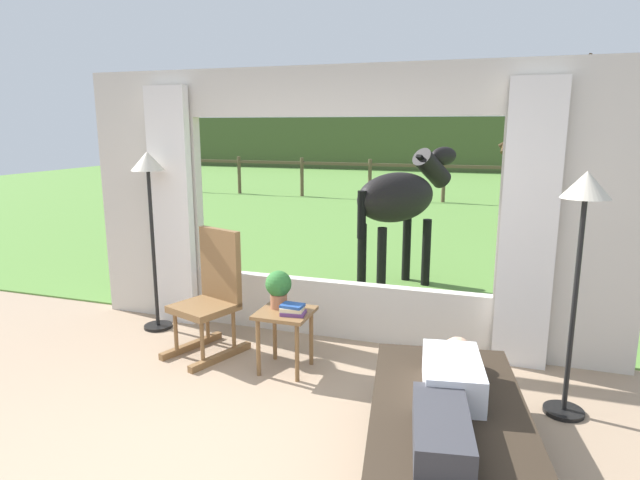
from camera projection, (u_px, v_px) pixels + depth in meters
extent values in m
plane|color=gray|center=(224.00, 471.00, 3.23)|extent=(12.00, 12.00, 0.00)
cube|color=beige|center=(152.00, 198.00, 5.70)|extent=(1.15, 0.12, 2.55)
cube|color=beige|center=(572.00, 218.00, 4.43)|extent=(1.15, 0.12, 2.55)
cube|color=beige|center=(335.00, 309.00, 5.27)|extent=(2.90, 0.12, 0.55)
cube|color=beige|center=(336.00, 91.00, 4.85)|extent=(2.90, 0.12, 0.45)
cube|color=silver|center=(172.00, 208.00, 5.48)|extent=(0.44, 0.10, 2.40)
cube|color=silver|center=(528.00, 228.00, 4.43)|extent=(0.44, 0.10, 2.40)
cube|color=#568438|center=(447.00, 197.00, 15.44)|extent=(36.00, 21.68, 0.02)
cube|color=#47562F|center=(470.00, 144.00, 24.31)|extent=(36.00, 2.00, 2.40)
cube|color=black|center=(447.00, 450.00, 3.23)|extent=(1.07, 1.68, 0.24)
cube|color=#2D2319|center=(448.00, 418.00, 3.19)|extent=(1.17, 1.83, 0.18)
cube|color=silver|center=(452.00, 376.00, 3.29)|extent=(0.43, 0.65, 0.22)
cube|color=#333338|center=(441.00, 430.00, 2.74)|extent=(0.39, 0.72, 0.18)
sphere|color=tan|center=(457.00, 352.00, 3.64)|extent=(0.20, 0.20, 0.20)
cube|color=brown|center=(204.00, 308.00, 4.80)|extent=(0.61, 0.61, 0.06)
cube|color=brown|center=(220.00, 266.00, 4.89)|extent=(0.47, 0.22, 0.68)
cube|color=brown|center=(192.00, 345.00, 5.00)|extent=(0.29, 0.66, 0.06)
cube|color=brown|center=(221.00, 357.00, 4.76)|extent=(0.29, 0.66, 0.06)
cylinder|color=brown|center=(176.00, 331.00, 4.81)|extent=(0.04, 0.04, 0.38)
cylinder|color=brown|center=(202.00, 341.00, 4.59)|extent=(0.04, 0.04, 0.38)
cylinder|color=brown|center=(207.00, 320.00, 5.09)|extent=(0.04, 0.04, 0.38)
cylinder|color=brown|center=(234.00, 328.00, 4.87)|extent=(0.04, 0.04, 0.38)
cube|color=brown|center=(285.00, 313.00, 4.48)|extent=(0.44, 0.44, 0.03)
cylinder|color=brown|center=(258.00, 347.00, 4.42)|extent=(0.04, 0.04, 0.49)
cylinder|color=brown|center=(297.00, 353.00, 4.32)|extent=(0.04, 0.04, 0.49)
cylinder|color=brown|center=(275.00, 333.00, 4.74)|extent=(0.04, 0.04, 0.49)
cylinder|color=brown|center=(311.00, 337.00, 4.63)|extent=(0.04, 0.04, 0.49)
cylinder|color=#9E6042|center=(279.00, 301.00, 4.54)|extent=(0.14, 0.14, 0.12)
sphere|color=#2D6B2D|center=(278.00, 284.00, 4.51)|extent=(0.22, 0.22, 0.22)
cube|color=#59336B|center=(293.00, 313.00, 4.38)|extent=(0.21, 0.16, 0.03)
cube|color=beige|center=(292.00, 309.00, 4.38)|extent=(0.20, 0.14, 0.03)
cube|color=#23478C|center=(292.00, 306.00, 4.38)|extent=(0.18, 0.14, 0.02)
cylinder|color=black|center=(158.00, 326.00, 5.53)|extent=(0.28, 0.28, 0.03)
cylinder|color=black|center=(153.00, 251.00, 5.36)|extent=(0.04, 0.04, 1.60)
cone|color=beige|center=(147.00, 161.00, 5.18)|extent=(0.32, 0.32, 0.18)
cylinder|color=black|center=(563.00, 411.00, 3.88)|extent=(0.28, 0.28, 0.03)
cylinder|color=black|center=(574.00, 310.00, 3.73)|extent=(0.04, 0.04, 1.55)
cone|color=beige|center=(587.00, 185.00, 3.55)|extent=(0.32, 0.32, 0.18)
ellipsoid|color=black|center=(396.00, 197.00, 6.56)|extent=(1.10, 1.35, 0.60)
cylinder|color=black|center=(432.00, 168.00, 6.93)|extent=(0.52, 0.65, 0.53)
ellipsoid|color=black|center=(444.00, 156.00, 7.06)|extent=(0.41, 0.52, 0.24)
cube|color=black|center=(428.00, 167.00, 6.87)|extent=(0.28, 0.41, 0.32)
cylinder|color=black|center=(362.00, 215.00, 6.20)|extent=(0.14, 0.14, 0.55)
cylinder|color=black|center=(406.00, 248.00, 7.10)|extent=(0.11, 0.11, 0.85)
cylinder|color=black|center=(426.00, 252.00, 6.86)|extent=(0.11, 0.11, 0.85)
cylinder|color=black|center=(362.00, 258.00, 6.55)|extent=(0.11, 0.11, 0.85)
cylinder|color=black|center=(381.00, 263.00, 6.32)|extent=(0.11, 0.11, 0.85)
cylinder|color=#4C3823|center=(538.00, 161.00, 10.27)|extent=(0.32, 0.32, 2.69)
cylinder|color=#47331E|center=(535.00, 127.00, 10.65)|extent=(1.35, 0.26, 0.85)
cylinder|color=#47331E|center=(568.00, 81.00, 10.06)|extent=(0.69, 1.10, 0.84)
cylinder|color=#47331E|center=(558.00, 113.00, 10.33)|extent=(0.85, 0.76, 1.04)
cylinder|color=#47331E|center=(559.00, 82.00, 9.60)|extent=(0.95, 0.70, 0.58)
cylinder|color=#47331E|center=(512.00, 123.00, 10.41)|extent=(0.37, 1.09, 1.14)
cylinder|color=brown|center=(181.00, 173.00, 16.80)|extent=(0.10, 0.10, 1.10)
cylinder|color=brown|center=(239.00, 175.00, 16.18)|extent=(0.10, 0.10, 1.10)
cylinder|color=brown|center=(302.00, 177.00, 15.56)|extent=(0.10, 0.10, 1.10)
cylinder|color=brown|center=(370.00, 179.00, 14.93)|extent=(0.10, 0.10, 1.10)
cylinder|color=brown|center=(444.00, 182.00, 14.31)|extent=(0.10, 0.10, 1.10)
cylinder|color=brown|center=(524.00, 184.00, 13.69)|extent=(0.10, 0.10, 1.10)
cylinder|color=brown|center=(612.00, 187.00, 13.06)|extent=(0.10, 0.10, 1.10)
cube|color=brown|center=(444.00, 166.00, 14.23)|extent=(16.00, 0.06, 0.08)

